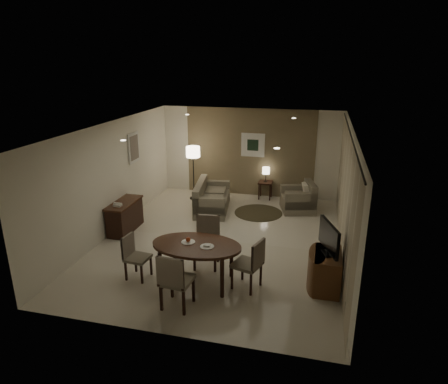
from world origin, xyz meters
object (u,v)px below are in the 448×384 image
(chair_far, at_px, (206,243))
(floor_lamp, at_px, (194,173))
(sofa, at_px, (212,196))
(side_table, at_px, (265,190))
(tv_cabinet, at_px, (327,271))
(dining_table, at_px, (197,264))
(armchair, at_px, (298,197))
(console_desk, at_px, (125,216))
(chair_near, at_px, (177,279))
(chair_left, at_px, (138,257))
(chair_right, at_px, (247,264))

(chair_far, relative_size, floor_lamp, 0.64)
(sofa, distance_m, side_table, 1.89)
(tv_cabinet, bearing_deg, dining_table, -170.38)
(armchair, xyz_separation_m, floor_lamp, (-3.16, 0.26, 0.40))
(console_desk, bearing_deg, dining_table, -37.57)
(floor_lamp, bearing_deg, console_desk, -108.98)
(dining_table, distance_m, side_table, 5.18)
(sofa, distance_m, armchair, 2.41)
(sofa, bearing_deg, tv_cabinet, -145.61)
(tv_cabinet, relative_size, chair_near, 0.86)
(chair_far, height_order, side_table, chair_far)
(console_desk, distance_m, tv_cabinet, 5.11)
(dining_table, xyz_separation_m, chair_near, (-0.09, -0.82, 0.12))
(chair_far, xyz_separation_m, floor_lamp, (-1.55, 3.95, 0.29))
(chair_near, height_order, chair_far, same)
(tv_cabinet, xyz_separation_m, chair_left, (-3.58, -0.52, 0.09))
(chair_far, xyz_separation_m, chair_left, (-1.17, -0.76, -0.08))
(console_desk, xyz_separation_m, side_table, (3.04, 3.24, -0.11))
(sofa, distance_m, floor_lamp, 1.20)
(chair_near, distance_m, chair_far, 1.47)
(tv_cabinet, bearing_deg, chair_near, -153.84)
(armchair, distance_m, side_table, 1.32)
(console_desk, relative_size, armchair, 1.30)
(dining_table, xyz_separation_m, side_table, (0.56, 5.15, -0.13))
(tv_cabinet, height_order, chair_far, chair_far)
(dining_table, height_order, armchair, armchair)
(chair_right, xyz_separation_m, sofa, (-1.70, 3.75, -0.09))
(sofa, relative_size, armchair, 1.86)
(floor_lamp, bearing_deg, tv_cabinet, -46.59)
(chair_left, bearing_deg, floor_lamp, 10.90)
(armchair, bearing_deg, floor_lamp, -109.85)
(dining_table, xyz_separation_m, chair_right, (0.95, 0.05, 0.10))
(tv_cabinet, height_order, chair_near, chair_near)
(chair_near, xyz_separation_m, chair_right, (1.05, 0.88, -0.03))
(chair_far, relative_size, side_table, 1.97)
(chair_near, distance_m, sofa, 4.67)
(tv_cabinet, xyz_separation_m, chair_right, (-1.46, -0.35, 0.15))
(chair_far, relative_size, armchair, 1.13)
(side_table, xyz_separation_m, floor_lamp, (-2.12, -0.55, 0.55))
(chair_near, distance_m, floor_lamp, 5.62)
(chair_left, height_order, chair_right, chair_right)
(console_desk, xyz_separation_m, chair_near, (2.39, -2.73, 0.15))
(chair_left, distance_m, chair_right, 2.13)
(console_desk, distance_m, sofa, 2.57)
(chair_near, xyz_separation_m, side_table, (0.66, 5.97, -0.26))
(tv_cabinet, relative_size, floor_lamp, 0.55)
(dining_table, bearing_deg, chair_far, 90.11)
(tv_cabinet, distance_m, armchair, 4.02)
(chair_near, relative_size, chair_right, 1.06)
(side_table, bearing_deg, floor_lamp, -165.43)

